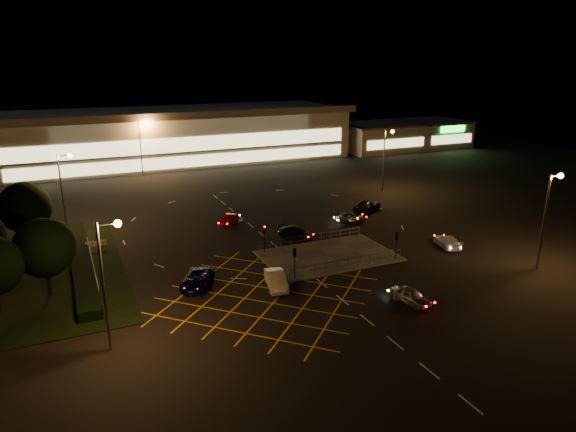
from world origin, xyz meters
name	(u,v)px	position (x,y,z in m)	size (l,w,h in m)	color
ground	(304,253)	(0.00, 0.00, 0.00)	(180.00, 180.00, 0.00)	black
pedestrian_island	(328,256)	(2.00, -2.00, 0.06)	(14.00, 9.00, 0.12)	#4C4944
grass_verge	(29,274)	(-28.00, 6.00, 0.04)	(18.00, 30.00, 0.08)	black
hedge	(81,262)	(-23.00, 6.00, 0.50)	(2.00, 26.00, 1.00)	black
supermarket	(178,135)	(0.00, 61.95, 5.31)	(72.00, 26.50, 10.50)	beige
retail_unit_a	(379,137)	(46.00, 53.97, 3.21)	(18.80, 14.80, 6.35)	beige
retail_unit_b	(433,133)	(62.00, 53.96, 3.22)	(14.80, 14.80, 6.35)	beige
streetlight_sw	(108,268)	(-21.56, -12.00, 6.56)	(1.78, 0.56, 10.03)	slate
streetlight_se	(549,208)	(20.44, -14.00, 6.56)	(1.78, 0.56, 10.03)	slate
streetlight_nw	(65,182)	(-23.56, 18.00, 6.56)	(1.78, 0.56, 10.03)	slate
streetlight_ne	(386,152)	(24.44, 20.00, 6.56)	(1.78, 0.56, 10.03)	slate
streetlight_far_left	(142,141)	(-9.56, 48.00, 6.56)	(1.78, 0.56, 10.03)	slate
streetlight_far_right	(330,128)	(30.44, 50.00, 6.56)	(1.78, 0.56, 10.03)	slate
signal_sw	(295,257)	(-4.00, -5.99, 2.37)	(0.28, 0.30, 3.15)	black
signal_se	(396,240)	(8.00, -5.99, 2.37)	(0.28, 0.30, 3.15)	black
signal_nw	(264,233)	(-4.00, 1.99, 2.37)	(0.28, 0.30, 3.15)	black
signal_ne	(357,219)	(8.00, 1.99, 2.37)	(0.28, 0.30, 3.15)	black
tree_c	(25,208)	(-28.00, 14.00, 4.95)	(5.76, 5.76, 7.84)	black
tree_e	(44,248)	(-26.00, 0.00, 4.64)	(5.40, 5.40, 7.35)	black
car_near_silver	(411,296)	(3.21, -15.00, 0.70)	(1.65, 4.09, 1.39)	#B0B1B7
car_queue_white	(276,280)	(-6.41, -7.00, 0.77)	(1.62, 4.65, 1.53)	silver
car_left_blue	(197,280)	(-13.23, -3.70, 0.72)	(2.38, 5.16, 1.43)	#0B0C42
car_far_dkgrey	(296,233)	(1.34, 5.00, 0.67)	(1.88, 4.63, 1.34)	black
car_right_silver	(350,217)	(10.64, 7.84, 0.66)	(1.56, 3.89, 1.32)	#A3A7AA
car_circ_red	(229,219)	(-4.31, 13.69, 0.62)	(1.31, 3.76, 1.24)	maroon
car_east_grey	(367,206)	(15.63, 11.52, 0.75)	(2.48, 5.39, 1.50)	black
car_approach_white	(447,241)	(15.98, -4.95, 0.67)	(1.87, 4.60, 1.33)	silver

